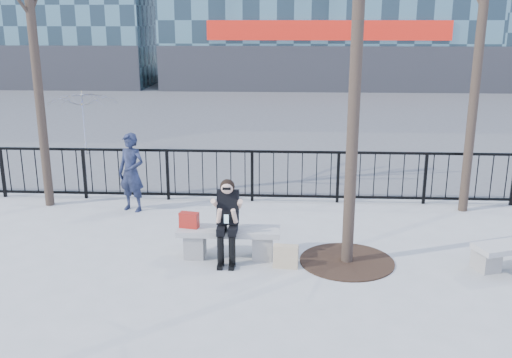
{
  "coord_description": "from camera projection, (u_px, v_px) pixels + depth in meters",
  "views": [
    {
      "loc": [
        0.91,
        -8.56,
        3.72
      ],
      "look_at": [
        0.4,
        0.8,
        1.1
      ],
      "focal_mm": 40.0,
      "sensor_mm": 36.0,
      "label": 1
    }
  ],
  "objects": [
    {
      "name": "handbag",
      "position": [
        189.0,
        220.0,
        9.17
      ],
      "size": [
        0.33,
        0.2,
        0.25
      ],
      "primitive_type": "cube",
      "rotation": [
        0.0,
        0.0,
        -0.2
      ],
      "color": "#A21B14",
      "rests_on": "bench_main"
    },
    {
      "name": "ground",
      "position": [
        229.0,
        257.0,
        9.28
      ],
      "size": [
        120.0,
        120.0,
        0.0
      ],
      "primitive_type": "plane",
      "color": "gray",
      "rests_on": "ground"
    },
    {
      "name": "standing_man",
      "position": [
        131.0,
        172.0,
        11.35
      ],
      "size": [
        0.68,
        0.56,
        1.58
      ],
      "primitive_type": "imported",
      "rotation": [
        0.0,
        0.0,
        -0.36
      ],
      "color": "black",
      "rests_on": "ground"
    },
    {
      "name": "shopping_bag",
      "position": [
        286.0,
        256.0,
        8.84
      ],
      "size": [
        0.4,
        0.18,
        0.37
      ],
      "primitive_type": "cube",
      "rotation": [
        0.0,
        0.0,
        -0.1
      ],
      "color": "beige",
      "rests_on": "ground"
    },
    {
      "name": "bench_main",
      "position": [
        229.0,
        240.0,
        9.2
      ],
      "size": [
        1.65,
        0.46,
        0.49
      ],
      "color": "slate",
      "rests_on": "ground"
    },
    {
      "name": "seated_woman",
      "position": [
        227.0,
        221.0,
        8.95
      ],
      "size": [
        0.5,
        0.64,
        1.34
      ],
      "color": "black",
      "rests_on": "ground"
    },
    {
      "name": "street_surface",
      "position": [
        265.0,
        112.0,
        23.71
      ],
      "size": [
        60.0,
        23.0,
        0.01
      ],
      "primitive_type": "cube",
      "color": "#474747",
      "rests_on": "ground"
    },
    {
      "name": "tree_grate",
      "position": [
        347.0,
        261.0,
        9.09
      ],
      "size": [
        1.5,
        1.5,
        0.02
      ],
      "primitive_type": "cylinder",
      "color": "black",
      "rests_on": "ground"
    },
    {
      "name": "railing",
      "position": [
        243.0,
        176.0,
        12.02
      ],
      "size": [
        14.0,
        0.06,
        1.1
      ],
      "color": "black",
      "rests_on": "ground"
    },
    {
      "name": "vendor_umbrella",
      "position": [
        84.0,
        123.0,
        16.13
      ],
      "size": [
        2.62,
        2.64,
        1.81
      ],
      "primitive_type": "imported",
      "rotation": [
        0.0,
        0.0,
        0.41
      ],
      "color": "gold",
      "rests_on": "ground"
    }
  ]
}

